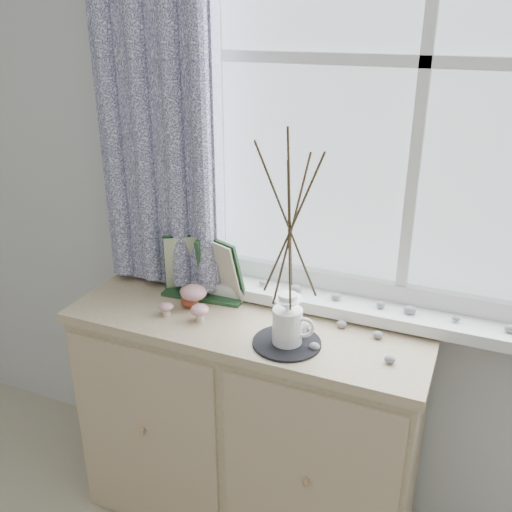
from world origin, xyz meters
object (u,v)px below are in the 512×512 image
(sideboard, at_px, (248,422))
(botanical_book, at_px, (199,269))
(toadstool_cluster, at_px, (192,299))
(twig_pitcher, at_px, (290,222))

(sideboard, xyz_separation_m, botanical_book, (-0.21, 0.06, 0.54))
(botanical_book, bearing_deg, toadstool_cluster, -84.00)
(sideboard, height_order, twig_pitcher, twig_pitcher)
(toadstool_cluster, xyz_separation_m, twig_pitcher, (0.36, -0.07, 0.34))
(sideboard, distance_m, toadstool_cluster, 0.51)
(botanical_book, relative_size, toadstool_cluster, 1.93)
(sideboard, xyz_separation_m, toadstool_cluster, (-0.19, -0.03, 0.47))
(twig_pitcher, bearing_deg, toadstool_cluster, 149.00)
(botanical_book, distance_m, twig_pitcher, 0.49)
(sideboard, bearing_deg, toadstool_cluster, -171.19)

